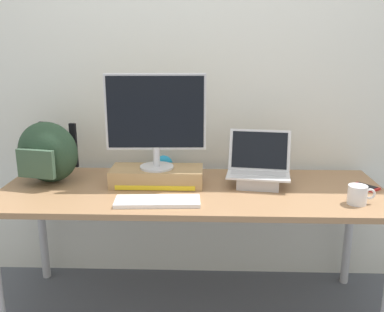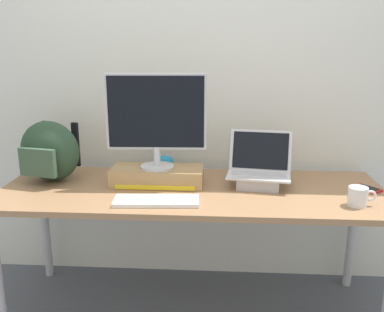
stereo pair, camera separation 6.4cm
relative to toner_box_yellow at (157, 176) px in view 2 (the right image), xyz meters
The scene contains 11 objects.
ground_plane 0.80m from the toner_box_yellow, 17.30° to the right, with size 20.00×20.00×0.00m, color #515660.
back_wall 0.69m from the toner_box_yellow, 64.46° to the left, with size 7.00×0.10×2.60m, color silver.
desk 0.23m from the toner_box_yellow, 17.30° to the right, with size 2.04×0.73×0.73m.
toner_box_yellow is the anchor object (origin of this frame).
desktop_monitor 0.32m from the toner_box_yellow, 86.93° to the right, with size 0.53×0.18×0.51m.
open_laptop 0.55m from the toner_box_yellow, ahead, with size 0.36×0.28×0.29m.
external_keyboard 0.28m from the toner_box_yellow, 83.15° to the right, with size 0.42×0.17×0.02m.
messenger_backpack 0.62m from the toner_box_yellow, behind, with size 0.38×0.30×0.34m.
coffee_mug 1.03m from the toner_box_yellow, 14.21° to the right, with size 0.13×0.09×0.09m.
cell_phone 1.12m from the toner_box_yellow, ahead, with size 0.15×0.15×0.01m.
plush_toy 0.21m from the toner_box_yellow, 85.29° to the left, with size 0.11×0.11×0.11m.
Camera 2 is at (0.14, -2.14, 1.49)m, focal length 39.89 mm.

